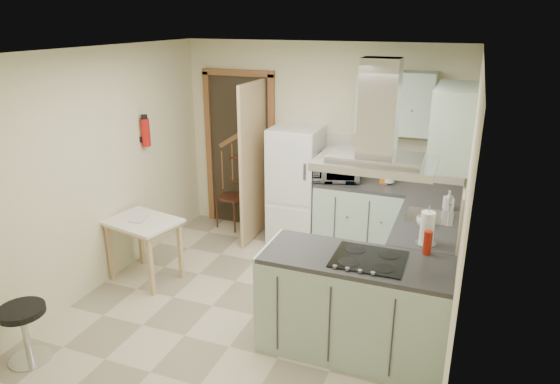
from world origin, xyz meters
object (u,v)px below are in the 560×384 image
at_px(peninsula, 354,305).
at_px(microwave, 335,168).
at_px(fridge, 296,186).
at_px(extractor_hood, 375,163).
at_px(stool, 26,334).
at_px(bentwood_chair, 232,197).
at_px(drop_leaf_table, 145,250).

height_order(peninsula, microwave, microwave).
distance_m(fridge, peninsula, 2.35).
bearing_deg(extractor_hood, stool, -157.04).
xyz_separation_m(extractor_hood, bentwood_chair, (-2.28, 2.09, -1.28)).
bearing_deg(microwave, peninsula, -85.71).
height_order(extractor_hood, drop_leaf_table, extractor_hood).
bearing_deg(fridge, stool, -113.00).
bearing_deg(peninsula, drop_leaf_table, 170.05).
bearing_deg(peninsula, microwave, 110.07).
bearing_deg(drop_leaf_table, microwave, 53.00).
xyz_separation_m(fridge, extractor_hood, (1.32, -1.98, 0.97)).
relative_size(peninsula, bentwood_chair, 1.76).
distance_m(bentwood_chair, stool, 3.23).
bearing_deg(drop_leaf_table, stool, -82.39).
distance_m(peninsula, extractor_hood, 1.27).
distance_m(fridge, stool, 3.40).
relative_size(extractor_hood, stool, 1.76).
height_order(fridge, stool, fridge).
xyz_separation_m(drop_leaf_table, microwave, (1.72, 1.51, 0.71)).
distance_m(extractor_hood, stool, 3.22).
xyz_separation_m(drop_leaf_table, stool, (-0.11, -1.55, -0.10)).
relative_size(stool, microwave, 0.90).
relative_size(fridge, extractor_hood, 1.67).
relative_size(peninsula, drop_leaf_table, 2.07).
xyz_separation_m(peninsula, microwave, (-0.71, 1.94, 0.61)).
relative_size(drop_leaf_table, microwave, 1.32).
bearing_deg(peninsula, bentwood_chair, 136.20).
relative_size(extractor_hood, microwave, 1.58).
xyz_separation_m(fridge, bentwood_chair, (-0.95, 0.11, -0.31)).
distance_m(peninsula, drop_leaf_table, 2.47).
height_order(drop_leaf_table, stool, drop_leaf_table).
height_order(peninsula, stool, peninsula).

